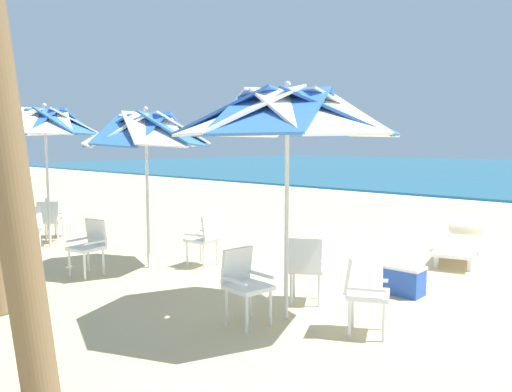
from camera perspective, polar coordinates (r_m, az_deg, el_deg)
The scene contains 15 objects.
ground_plane at distance 8.81m, azimuth 20.75°, elevation -7.94°, with size 80.00×80.00×0.00m, color #D3B784.
beach_umbrella_0 at distance 5.93m, azimuth 3.44°, elevation 8.87°, with size 2.61×2.61×2.75m.
plastic_chair_0 at distance 6.71m, azimuth 5.50°, elevation -7.58°, with size 0.61×0.62×0.87m.
plastic_chair_1 at distance 5.97m, azimuth -1.28°, elevation -9.32°, with size 0.51×0.49×0.87m.
plastic_chair_2 at distance 5.79m, azimuth 11.51°, elevation -9.92°, with size 0.61×0.59×0.87m.
beach_umbrella_1 at distance 8.55m, azimuth -11.97°, elevation 6.93°, with size 2.06×2.06×2.62m.
plastic_chair_3 at distance 8.64m, azimuth -5.60°, elevation -4.47°, with size 0.52×0.50×0.87m.
plastic_chair_4 at distance 8.44m, azimuth -17.78°, elevation -5.00°, with size 0.50×0.53×0.87m.
beach_umbrella_2 at distance 10.81m, azimuth -22.11°, elevation 7.36°, with size 2.08×2.08×2.78m.
plastic_chair_5 at distance 11.32m, azimuth -21.65°, elevation -2.35°, with size 0.63×0.63×0.87m.
plastic_chair_6 at distance 10.43m, azimuth -23.77°, elevation -3.13°, with size 0.59×0.57×0.87m.
plastic_chair_7 at distance 11.96m, azimuth -21.06°, elevation -1.89°, with size 0.63×0.63×0.87m.
plastic_chair_8 at distance 14.67m, azimuth -26.00°, elevation -0.67°, with size 0.63×0.63×0.87m.
sun_lounger_1 at distance 9.83m, azimuth 21.41°, elevation -4.84°, with size 1.12×2.23×0.62m.
cooler_box at distance 7.40m, azimuth 15.97°, elevation -8.86°, with size 0.50×0.34×0.40m.
Camera 1 is at (3.01, -8.02, 2.09)m, focal length 36.50 mm.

